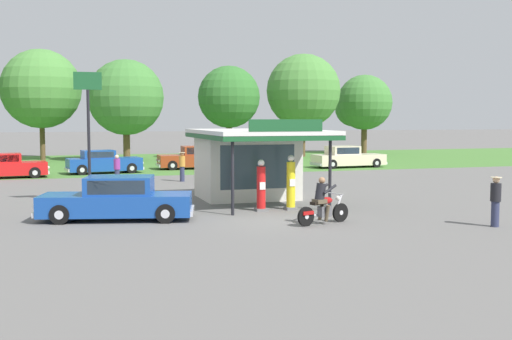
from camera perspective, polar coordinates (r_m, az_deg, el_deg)
The scene contains 20 objects.
ground_plane at distance 22.12m, azimuth 1.72°, elevation -4.47°, with size 300.00×300.00×0.00m, color slate.
grass_verge_strip at distance 51.26m, azimuth -9.33°, elevation 0.69°, with size 120.00×24.00×0.01m, color #477A33.
service_station_kiosk at distance 27.46m, azimuth -0.61°, elevation 1.03°, with size 4.74×6.94×3.48m.
gas_pump_nearside at distance 23.98m, azimuth 0.47°, elevation -1.59°, with size 0.44×0.44×1.96m.
gas_pump_offside at distance 24.37m, azimuth 3.16°, elevation -1.31°, with size 0.44×0.44×2.12m.
motorcycle_with_rider at distance 21.14m, azimuth 6.03°, elevation -3.13°, with size 2.09×0.89×1.58m.
featured_classic_sedan at distance 22.42m, azimuth -12.42°, elevation -2.67°, with size 5.57×2.97×1.52m.
parked_car_back_row_right at distance 45.79m, azimuth 8.24°, elevation 1.10°, with size 5.45×2.19×1.55m.
parked_car_back_row_left at distance 44.33m, azimuth -5.50°, elevation 1.04°, with size 5.30×2.07×1.59m.
parked_car_second_row_spare at distance 40.06m, azimuth -21.67°, elevation 0.27°, with size 4.94×2.24×1.45m.
parked_car_back_row_centre_right at distance 41.64m, azimuth -13.61°, elevation 0.65°, with size 4.97×2.41×1.49m.
bystander_leaning_by_kiosk at distance 35.43m, azimuth -6.68°, elevation 0.39°, with size 0.36×0.36×1.65m.
bystander_standing_back_lot at distance 21.92m, azimuth 20.80°, elevation -2.53°, with size 0.36×0.36×1.65m.
bystander_chatting_near_pumps at distance 34.51m, azimuth -12.43°, elevation 0.11°, with size 0.34×0.34×1.58m.
tree_oak_left at distance 56.50m, azimuth -18.82°, elevation 6.94°, with size 6.66×6.66×9.33m.
tree_oak_far_left at distance 58.35m, azimuth 4.30°, elevation 7.11°, with size 6.76×6.76×9.40m.
tree_oak_far_right at distance 53.02m, azimuth -11.66°, elevation 6.42°, with size 6.19×6.19×8.33m.
tree_oak_right at distance 64.49m, azimuth 9.53°, elevation 5.91°, with size 5.51×5.51×7.87m.
tree_oak_distant_spare at distance 55.24m, azimuth -2.42°, elevation 6.52°, with size 5.38×5.38×8.06m.
roadside_pole_sign at distance 26.33m, azimuth -14.89°, elevation 4.74°, with size 1.10×0.12×5.36m.
Camera 1 is at (-7.16, -20.63, 3.52)m, focal length 44.34 mm.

